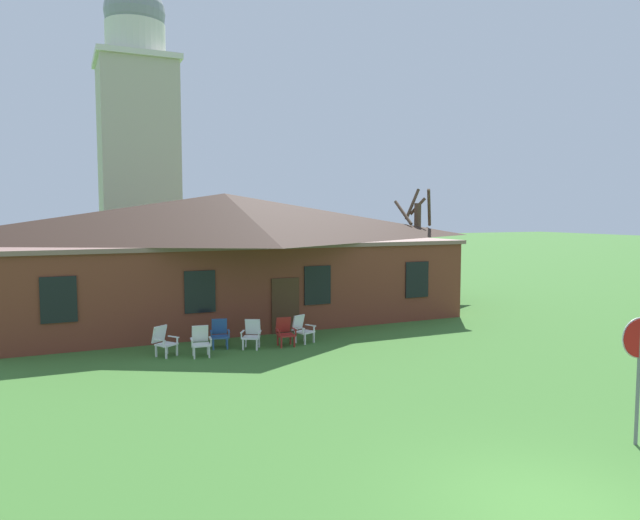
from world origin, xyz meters
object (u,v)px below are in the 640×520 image
lawn_chair_by_porch (164,340)px  lawn_chair_middle (252,333)px  lawn_chair_left_end (220,333)px  lawn_chair_far_side (302,328)px  lawn_chair_right_end (285,331)px  lawn_chair_near_door (201,340)px  stop_sign (639,354)px

lawn_chair_by_porch → lawn_chair_middle: size_ratio=1.00×
lawn_chair_left_end → lawn_chair_far_side: size_ratio=1.00×
lawn_chair_left_end → lawn_chair_far_side: 2.87m
lawn_chair_middle → lawn_chair_right_end: size_ratio=1.00×
lawn_chair_left_end → lawn_chair_right_end: bearing=-17.0°
lawn_chair_left_end → lawn_chair_right_end: 2.20m
lawn_chair_left_end → lawn_chair_middle: size_ratio=1.00×
lawn_chair_middle → lawn_chair_right_end: 1.15m
lawn_chair_far_side → lawn_chair_by_porch: bearing=179.8°
lawn_chair_middle → lawn_chair_near_door: bearing=-168.3°
lawn_chair_by_porch → lawn_chair_near_door: (1.07, -0.49, 0.00)m
lawn_chair_middle → lawn_chair_right_end: bearing=-5.8°
lawn_chair_by_porch → lawn_chair_far_side: same height
lawn_chair_middle → lawn_chair_far_side: bearing=3.0°
lawn_chair_by_porch → lawn_chair_middle: same height
lawn_chair_near_door → lawn_chair_right_end: bearing=5.0°
lawn_chair_near_door → lawn_chair_far_side: same height
lawn_chair_near_door → lawn_chair_left_end: 1.24m
lawn_chair_near_door → stop_sign: bearing=-59.5°
lawn_chair_by_porch → lawn_chair_far_side: (4.75, -0.02, 0.00)m
stop_sign → lawn_chair_by_porch: size_ratio=2.64×
stop_sign → lawn_chair_far_side: (-2.53, 11.01, -1.30)m
stop_sign → lawn_chair_far_side: 11.37m
lawn_chair_near_door → lawn_chair_middle: size_ratio=1.00×
lawn_chair_middle → lawn_chair_left_end: bearing=151.2°
lawn_chair_by_porch → lawn_chair_right_end: (4.03, -0.23, 0.00)m
stop_sign → lawn_chair_left_end: 12.70m
lawn_chair_by_porch → lawn_chair_right_end: 4.03m
lawn_chair_by_porch → lawn_chair_left_end: bearing=12.1°
lawn_chair_left_end → lawn_chair_right_end: (2.11, -0.65, 0.00)m
stop_sign → lawn_chair_middle: 11.84m
lawn_chair_by_porch → lawn_chair_near_door: size_ratio=1.00×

